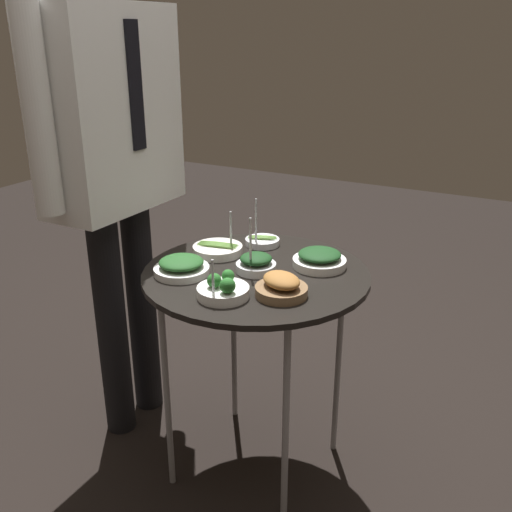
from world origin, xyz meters
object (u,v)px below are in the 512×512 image
at_px(serving_cart, 256,287).
at_px(bowl_asparagus_front_left, 262,241).
at_px(bowl_spinach_center, 319,259).
at_px(bowl_roast_back_right, 281,286).
at_px(bowl_broccoli_mid_right, 223,289).
at_px(waiter_figure, 110,136).
at_px(bowl_spinach_front_right, 256,263).
at_px(bowl_asparagus_near_rim, 218,249).
at_px(bowl_spinach_front_center, 181,266).

relative_size(serving_cart, bowl_asparagus_front_left, 4.35).
xyz_separation_m(bowl_spinach_center, bowl_roast_back_right, (-0.24, 0.01, 0.00)).
height_order(bowl_broccoli_mid_right, waiter_figure, waiter_figure).
bearing_deg(bowl_spinach_front_right, waiter_figure, 87.73).
bearing_deg(waiter_figure, bowl_broccoli_mid_right, -111.75).
height_order(bowl_asparagus_near_rim, bowl_roast_back_right, bowl_asparagus_near_rim).
bearing_deg(bowl_broccoli_mid_right, bowl_roast_back_right, -57.30).
relative_size(bowl_spinach_front_center, bowl_broccoli_mid_right, 1.16).
distance_m(bowl_spinach_center, bowl_asparagus_front_left, 0.26).
bearing_deg(bowl_asparagus_front_left, waiter_figure, 112.39).
xyz_separation_m(bowl_roast_back_right, bowl_broccoli_mid_right, (-0.09, 0.14, -0.00)).
bearing_deg(bowl_spinach_front_right, bowl_spinach_front_center, 123.32).
bearing_deg(bowl_asparagus_near_rim, waiter_figure, 97.32).
xyz_separation_m(serving_cart, bowl_spinach_front_right, (-0.00, -0.00, 0.08)).
bearing_deg(bowl_asparagus_front_left, bowl_asparagus_near_rim, 148.04).
bearing_deg(bowl_roast_back_right, bowl_asparagus_near_rim, 60.12).
xyz_separation_m(bowl_broccoli_mid_right, bowl_asparagus_front_left, (0.42, 0.10, -0.01)).
distance_m(bowl_asparagus_near_rim, bowl_roast_back_right, 0.37).
xyz_separation_m(bowl_spinach_center, bowl_broccoli_mid_right, (-0.33, 0.15, -0.00)).
relative_size(bowl_spinach_center, waiter_figure, 0.10).
distance_m(bowl_asparagus_near_rim, bowl_spinach_front_center, 0.19).
height_order(bowl_spinach_front_right, bowl_broccoli_mid_right, bowl_spinach_front_right).
xyz_separation_m(bowl_spinach_center, bowl_spinach_front_right, (-0.13, 0.15, 0.00)).
bearing_deg(bowl_asparagus_front_left, bowl_spinach_center, -109.34).
relative_size(bowl_spinach_center, bowl_roast_back_right, 1.11).
bearing_deg(bowl_spinach_front_center, bowl_asparagus_near_rim, -2.05).
bearing_deg(bowl_spinach_front_center, bowl_asparagus_front_left, -15.95).
xyz_separation_m(serving_cart, bowl_broccoli_mid_right, (-0.20, -0.01, 0.08)).
bearing_deg(bowl_broccoli_mid_right, serving_cart, 2.10).
relative_size(bowl_spinach_center, bowl_asparagus_front_left, 0.98).
bearing_deg(bowl_roast_back_right, bowl_spinach_center, -2.90).
distance_m(bowl_spinach_front_center, bowl_spinach_front_right, 0.22).
distance_m(serving_cart, bowl_roast_back_right, 0.20).
height_order(bowl_broccoli_mid_right, bowl_asparagus_front_left, bowl_asparagus_front_left).
relative_size(bowl_roast_back_right, bowl_broccoli_mid_right, 1.03).
bearing_deg(bowl_spinach_front_right, bowl_asparagus_front_left, 23.26).
bearing_deg(serving_cart, bowl_spinach_center, -50.83).
bearing_deg(waiter_figure, bowl_roast_back_right, -101.16).
height_order(serving_cart, bowl_asparagus_front_left, bowl_asparagus_front_left).
bearing_deg(bowl_spinach_front_right, serving_cart, 23.09).
height_order(bowl_spinach_center, bowl_broccoli_mid_right, bowl_broccoli_mid_right).
bearing_deg(bowl_asparagus_front_left, serving_cart, -156.74).
relative_size(bowl_roast_back_right, bowl_asparagus_front_left, 0.88).
relative_size(serving_cart, bowl_spinach_center, 4.44).
distance_m(serving_cart, bowl_asparagus_near_rim, 0.20).
height_order(bowl_spinach_front_center, bowl_broccoli_mid_right, bowl_broccoli_mid_right).
bearing_deg(bowl_spinach_center, bowl_asparagus_near_rim, 99.56).
distance_m(bowl_spinach_center, bowl_broccoli_mid_right, 0.36).
distance_m(serving_cart, bowl_spinach_front_right, 0.08).
xyz_separation_m(bowl_asparagus_near_rim, bowl_asparagus_front_left, (0.14, -0.09, -0.00)).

